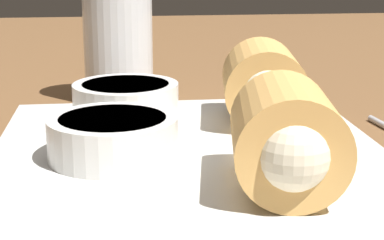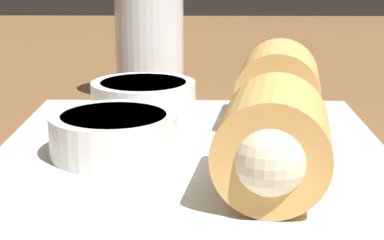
# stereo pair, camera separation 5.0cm
# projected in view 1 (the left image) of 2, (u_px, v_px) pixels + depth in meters

# --- Properties ---
(table_surface) EXTENTS (1.80, 1.40, 0.02)m
(table_surface) POSITION_uv_depth(u_px,v_px,m) (145.00, 181.00, 0.42)
(table_surface) COLOR brown
(table_surface) RESTS_ON ground
(serving_plate) EXTENTS (0.29, 0.25, 0.01)m
(serving_plate) POSITION_uv_depth(u_px,v_px,m) (192.00, 167.00, 0.39)
(serving_plate) COLOR silver
(serving_plate) RESTS_ON table_surface
(roll_front_left) EXTENTS (0.09, 0.07, 0.06)m
(roll_front_left) POSITION_uv_depth(u_px,v_px,m) (288.00, 140.00, 0.33)
(roll_front_left) COLOR #DBA356
(roll_front_left) RESTS_ON serving_plate
(roll_front_right) EXTENTS (0.09, 0.07, 0.06)m
(roll_front_right) POSITION_uv_depth(u_px,v_px,m) (264.00, 85.00, 0.46)
(roll_front_right) COLOR #DBA356
(roll_front_right) RESTS_ON serving_plate
(dipping_bowl_near) EXTENTS (0.08, 0.08, 0.03)m
(dipping_bowl_near) POSITION_uv_depth(u_px,v_px,m) (113.00, 136.00, 0.39)
(dipping_bowl_near) COLOR silver
(dipping_bowl_near) RESTS_ON serving_plate
(dipping_bowl_far) EXTENTS (0.08, 0.08, 0.03)m
(dipping_bowl_far) POSITION_uv_depth(u_px,v_px,m) (126.00, 99.00, 0.48)
(dipping_bowl_far) COLOR silver
(dipping_bowl_far) RESTS_ON serving_plate
(drinking_glass) EXTENTS (0.06, 0.06, 0.12)m
(drinking_glass) POSITION_uv_depth(u_px,v_px,m) (118.00, 39.00, 0.58)
(drinking_glass) COLOR silver
(drinking_glass) RESTS_ON table_surface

